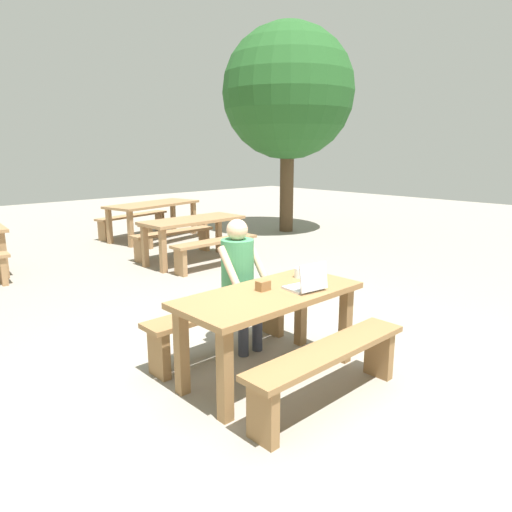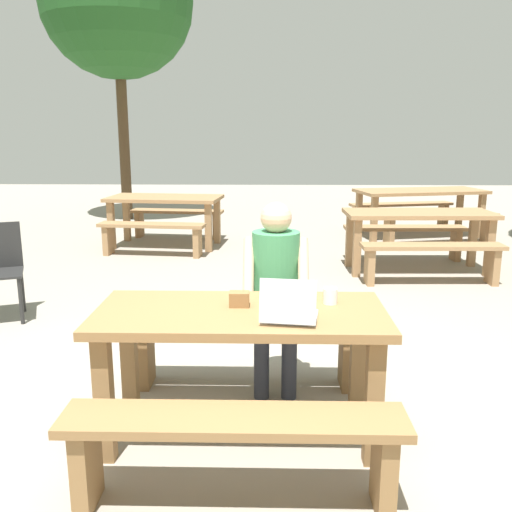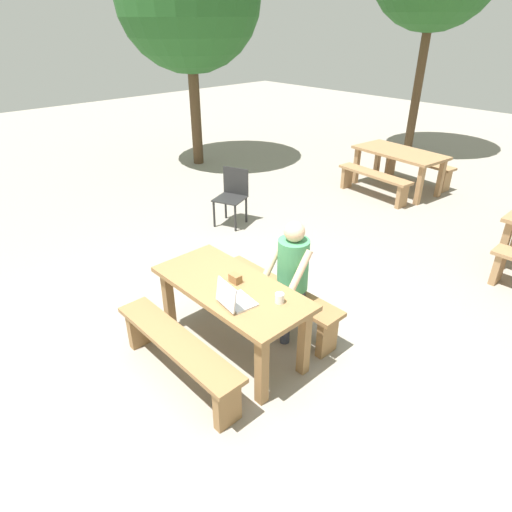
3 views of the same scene
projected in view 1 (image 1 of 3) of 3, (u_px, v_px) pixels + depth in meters
The scene contains 15 objects.
ground_plane at pixel (269, 376), 4.03m from camera, with size 30.00×30.00×0.00m, color gray.
picnic_table_front at pixel (269, 307), 3.89m from camera, with size 1.61×0.74×0.76m.
bench_near at pixel (329, 363), 3.50m from camera, with size 1.58×0.30×0.47m.
bench_far at pixel (222, 319), 4.41m from camera, with size 1.58×0.30×0.47m.
laptop at pixel (307, 283), 3.90m from camera, with size 0.32×0.30×0.24m.
small_pouch at pixel (263, 286), 3.90m from camera, with size 0.11×0.08×0.08m.
coffee_mug at pixel (299, 273), 4.29m from camera, with size 0.08×0.08×0.09m.
person_seated at pixel (240, 274), 4.43m from camera, with size 0.42×0.41×1.28m.
picnic_table_mid at pixel (193, 226), 7.98m from camera, with size 1.80×0.78×0.75m.
bench_mid_south at pixel (216, 247), 7.63m from camera, with size 1.61×0.34×0.46m.
bench_mid_north at pixel (173, 238), 8.46m from camera, with size 1.61×0.34×0.46m.
picnic_table_distant at pixel (153, 208), 10.08m from camera, with size 2.18×1.27×0.77m.
bench_distant_south at pixel (176, 225), 9.78m from camera, with size 1.87×0.69×0.47m.
bench_distant_north at pixel (133, 220), 10.51m from camera, with size 1.87×0.69×0.47m.
tree_left at pixel (288, 93), 10.45m from camera, with size 2.96×2.96×4.62m.
Camera 1 is at (-2.61, -2.63, 1.91)m, focal length 32.81 mm.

